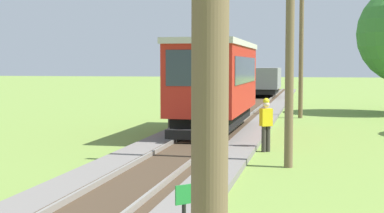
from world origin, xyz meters
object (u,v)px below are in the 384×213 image
second_worker (171,108)px  utility_pole_mid (301,47)px  track_worker (266,122)px  freight_car (265,81)px  red_tram (215,81)px  utility_pole_near_tram (290,20)px  gravel_pile (216,89)px

second_worker → utility_pole_mid: bearing=-41.4°
track_worker → freight_car: bearing=-27.5°
red_tram → freight_car: size_ratio=1.64×
utility_pole_near_tram → gravel_pile: 37.79m
gravel_pile → red_tram: bearing=-80.4°
freight_car → utility_pole_near_tram: (3.28, -31.30, 2.55)m
gravel_pile → second_worker: second_worker is taller
utility_pole_near_tram → gravel_pile: (-8.28, 36.70, -3.49)m
track_worker → red_tram: bearing=-2.5°
red_tram → track_worker: (2.42, -4.23, -1.21)m
freight_car → track_worker: (2.43, -28.58, -0.57)m
utility_pole_near_tram → second_worker: (-5.48, 8.28, -3.13)m
utility_pole_mid → freight_car: bearing=101.3°
freight_car → utility_pole_near_tram: size_ratio=0.65×
second_worker → red_tram: bearing=-123.0°
gravel_pile → utility_pole_near_tram: bearing=-77.3°
utility_pole_near_tram → second_worker: size_ratio=4.50×
freight_car → track_worker: bearing=-85.1°
red_tram → freight_car: 24.36m
red_tram → utility_pole_mid: bearing=67.7°
utility_pole_near_tram → utility_pole_mid: (0.00, 14.94, -0.28)m
red_tram → second_worker: (-2.21, 1.33, -1.21)m
utility_pole_mid → gravel_pile: size_ratio=3.48×
track_worker → utility_pole_near_tram: bearing=165.0°
utility_pole_near_tram → track_worker: 4.23m
track_worker → utility_pole_mid: bearing=-36.3°
red_tram → second_worker: bearing=148.9°
red_tram → track_worker: red_tram is taller
red_tram → track_worker: 5.02m
utility_pole_mid → second_worker: size_ratio=4.19×
red_tram → second_worker: 2.85m
utility_pole_mid → track_worker: 12.58m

